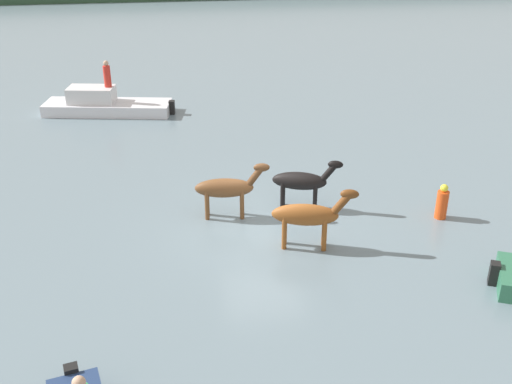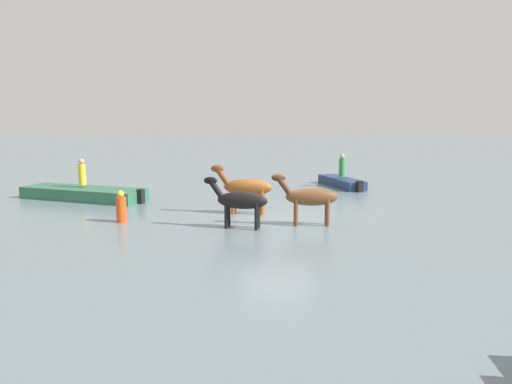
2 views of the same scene
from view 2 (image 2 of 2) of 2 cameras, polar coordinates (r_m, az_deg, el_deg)
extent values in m
plane|color=slate|center=(17.31, 2.54, -3.40)|extent=(155.12, 155.12, 0.00)
ellipsoid|color=black|center=(15.93, -1.66, -1.01)|extent=(1.79, 1.00, 0.58)
cylinder|color=black|center=(16.02, -3.56, -2.70)|extent=(0.13, 0.13, 0.95)
cylinder|color=black|center=(16.28, -3.29, -2.50)|extent=(0.13, 0.13, 0.95)
cylinder|color=black|center=(15.77, 0.05, -2.87)|extent=(0.13, 0.13, 0.95)
cylinder|color=black|center=(16.04, 0.26, -2.67)|extent=(0.13, 0.13, 0.95)
cylinder|color=black|center=(16.11, -4.81, 0.43)|extent=(0.56, 0.35, 0.63)
ellipsoid|color=black|center=(16.13, -5.44, 1.36)|extent=(0.51, 0.33, 0.25)
ellipsoid|color=brown|center=(16.47, 6.66, -0.58)|extent=(1.84, 0.71, 0.60)
cylinder|color=brown|center=(16.38, 4.79, -2.38)|extent=(0.13, 0.13, 0.99)
cylinder|color=brown|center=(16.66, 4.73, -2.17)|extent=(0.13, 0.13, 0.99)
cylinder|color=brown|center=(16.48, 8.54, -2.37)|extent=(0.13, 0.13, 0.99)
cylinder|color=brown|center=(16.76, 8.41, -2.17)|extent=(0.13, 0.13, 0.99)
cylinder|color=#50311A|center=(16.34, 3.35, 0.78)|extent=(0.57, 0.26, 0.66)
ellipsoid|color=#50311A|center=(16.30, 2.70, 1.72)|extent=(0.51, 0.26, 0.26)
ellipsoid|color=brown|center=(18.27, -0.98, 0.58)|extent=(1.95, 0.96, 0.63)
cylinder|color=brown|center=(18.31, -2.78, -1.05)|extent=(0.14, 0.14, 1.03)
cylinder|color=brown|center=(18.60, -2.60, -0.89)|extent=(0.14, 0.14, 1.03)
cylinder|color=brown|center=(18.13, 0.70, -1.14)|extent=(0.14, 0.14, 1.03)
cylinder|color=brown|center=(18.42, 0.83, -0.98)|extent=(0.14, 0.14, 1.03)
cylinder|color=brown|center=(18.40, -4.03, 1.90)|extent=(0.61, 0.34, 0.69)
ellipsoid|color=brown|center=(18.41, -4.64, 2.78)|extent=(0.55, 0.33, 0.28)
cube|color=navy|center=(25.72, 10.13, 0.98)|extent=(1.80, 3.73, 0.61)
cube|color=black|center=(24.08, 12.26, 0.54)|extent=(0.33, 0.30, 0.66)
cube|color=#2D6B4C|center=(22.88, -19.84, -0.36)|extent=(5.97, 3.92, 0.67)
cube|color=black|center=(21.08, -13.54, -0.64)|extent=(0.34, 0.35, 0.72)
cylinder|color=#338C4C|center=(25.43, 10.20, 2.89)|extent=(0.32, 0.32, 0.95)
sphere|color=tan|center=(25.37, 10.24, 4.22)|extent=(0.24, 0.24, 0.24)
cylinder|color=yellow|center=(22.94, -20.00, 1.96)|extent=(0.32, 0.32, 0.95)
sphere|color=tan|center=(22.88, -20.09, 3.44)|extent=(0.24, 0.24, 0.24)
cylinder|color=#E54C19|center=(17.60, -15.75, -2.03)|extent=(0.36, 0.36, 0.90)
sphere|color=yellow|center=(17.50, -15.84, -0.20)|extent=(0.24, 0.24, 0.24)
camera|label=1|loc=(33.40, 3.59, 18.38)|focal=42.87mm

